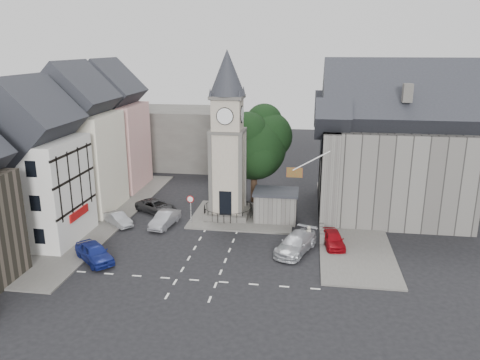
% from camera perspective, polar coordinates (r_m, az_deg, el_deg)
% --- Properties ---
extents(ground, '(120.00, 120.00, 0.00)m').
position_cam_1_polar(ground, '(39.97, -3.43, -8.41)').
color(ground, black).
rests_on(ground, ground).
extents(pavement_west, '(6.00, 30.00, 0.14)m').
position_cam_1_polar(pavement_west, '(49.05, -16.44, -4.23)').
color(pavement_west, '#595651').
rests_on(pavement_west, ground).
extents(pavement_east, '(6.00, 26.00, 0.14)m').
position_cam_1_polar(pavement_east, '(46.78, 13.25, -4.99)').
color(pavement_east, '#595651').
rests_on(pavement_east, ground).
extents(central_island, '(10.00, 8.00, 0.16)m').
position_cam_1_polar(central_island, '(46.98, 0.36, -4.43)').
color(central_island, '#595651').
rests_on(central_island, ground).
extents(road_markings, '(20.00, 8.00, 0.01)m').
position_cam_1_polar(road_markings, '(35.17, -5.29, -12.07)').
color(road_markings, silver).
rests_on(road_markings, ground).
extents(clock_tower, '(4.86, 4.86, 16.25)m').
position_cam_1_polar(clock_tower, '(45.02, -1.52, 5.29)').
color(clock_tower, '#4C4944').
rests_on(clock_tower, ground).
extents(stone_shelter, '(4.30, 3.30, 3.08)m').
position_cam_1_polar(stone_shelter, '(45.69, 4.38, -3.13)').
color(stone_shelter, '#595652').
rests_on(stone_shelter, ground).
extents(town_tree, '(7.20, 7.20, 10.80)m').
position_cam_1_polar(town_tree, '(49.82, 1.76, 5.00)').
color(town_tree, black).
rests_on(town_tree, ground).
extents(warning_sign_post, '(0.70, 0.19, 2.85)m').
position_cam_1_polar(warning_sign_post, '(44.83, -6.06, -2.91)').
color(warning_sign_post, black).
rests_on(warning_sign_post, ground).
extents(terrace_pink, '(8.10, 7.60, 12.80)m').
position_cam_1_polar(terrace_pink, '(57.40, -15.58, 5.51)').
color(terrace_pink, '#D79794').
rests_on(terrace_pink, ground).
extents(terrace_cream, '(8.10, 7.60, 12.80)m').
position_cam_1_polar(terrace_cream, '(50.34, -19.20, 3.77)').
color(terrace_cream, '#F2E5CB').
rests_on(terrace_cream, ground).
extents(terrace_tudor, '(8.10, 7.60, 12.00)m').
position_cam_1_polar(terrace_tudor, '(43.69, -23.89, 0.96)').
color(terrace_tudor, silver).
rests_on(terrace_tudor, ground).
extents(backdrop_west, '(20.00, 10.00, 8.00)m').
position_cam_1_polar(backdrop_west, '(67.71, -8.63, 5.24)').
color(backdrop_west, '#4C4944').
rests_on(backdrop_west, ground).
extents(east_building, '(14.40, 11.40, 12.60)m').
position_cam_1_polar(east_building, '(48.34, 17.70, 3.03)').
color(east_building, '#595652').
rests_on(east_building, ground).
extents(east_boundary_wall, '(0.40, 16.00, 0.90)m').
position_cam_1_polar(east_boundary_wall, '(48.35, 9.79, -3.60)').
color(east_boundary_wall, '#595652').
rests_on(east_boundary_wall, ground).
extents(flagpole, '(3.68, 0.10, 2.74)m').
position_cam_1_polar(flagpole, '(40.70, 8.68, 2.33)').
color(flagpole, white).
rests_on(flagpole, ground).
extents(car_west_blue, '(4.53, 4.33, 1.52)m').
position_cam_1_polar(car_west_blue, '(39.25, -17.34, -8.42)').
color(car_west_blue, navy).
rests_on(car_west_blue, ground).
extents(car_west_silver, '(3.69, 3.33, 1.22)m').
position_cam_1_polar(car_west_silver, '(46.27, -14.65, -4.61)').
color(car_west_silver, '#96989D').
rests_on(car_west_silver, ground).
extents(car_west_grey, '(5.13, 4.15, 1.30)m').
position_cam_1_polar(car_west_grey, '(48.80, -10.17, -3.19)').
color(car_west_grey, '#2C2C2F').
rests_on(car_west_grey, ground).
extents(car_island_silver, '(2.15, 4.43, 1.40)m').
position_cam_1_polar(car_island_silver, '(45.06, -9.15, -4.72)').
color(car_island_silver, '#9899A0').
rests_on(car_island_silver, ground).
extents(car_island_east, '(3.94, 5.70, 1.53)m').
position_cam_1_polar(car_island_east, '(39.38, 6.82, -7.67)').
color(car_island_east, '#B2B5BB').
rests_on(car_island_east, ground).
extents(car_east_red, '(2.20, 4.19, 1.36)m').
position_cam_1_polar(car_east_red, '(40.98, 11.29, -7.03)').
color(car_east_red, maroon).
rests_on(car_east_red, ground).
extents(pedestrian, '(0.77, 0.69, 1.78)m').
position_cam_1_polar(pedestrian, '(40.70, 8.31, -6.73)').
color(pedestrian, '#B0A891').
rests_on(pedestrian, ground).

